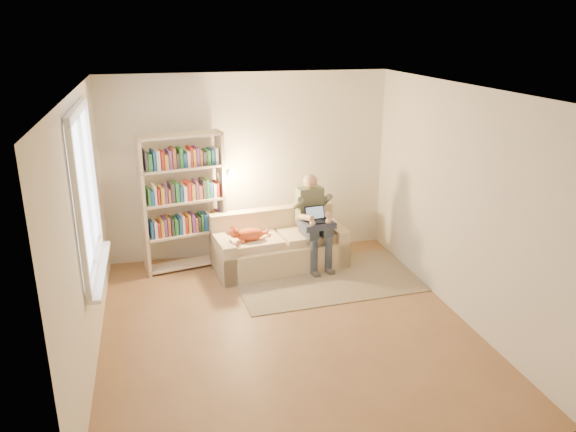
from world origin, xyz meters
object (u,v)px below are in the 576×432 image
object	(u,v)px
laptop	(312,218)
cat	(251,234)
person	(313,216)
bookshelf	(183,196)
sofa	(279,247)

from	to	relation	value
laptop	cat	bearing A→B (deg)	170.78
person	bookshelf	distance (m)	1.77
bookshelf	cat	bearing A→B (deg)	-38.74
cat	laptop	distance (m)	0.85
sofa	laptop	size ratio (longest dim) A/B	6.22
cat	bookshelf	xyz separation A→B (m)	(-0.83, 0.42, 0.46)
sofa	cat	size ratio (longest dim) A/B	3.34
sofa	cat	bearing A→B (deg)	-165.20
person	sofa	bearing A→B (deg)	162.52
cat	bookshelf	world-z (taller)	bookshelf
laptop	person	bearing A→B (deg)	62.97
sofa	person	world-z (taller)	person
cat	laptop	size ratio (longest dim) A/B	1.86
cat	laptop	world-z (taller)	laptop
sofa	laptop	distance (m)	0.66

